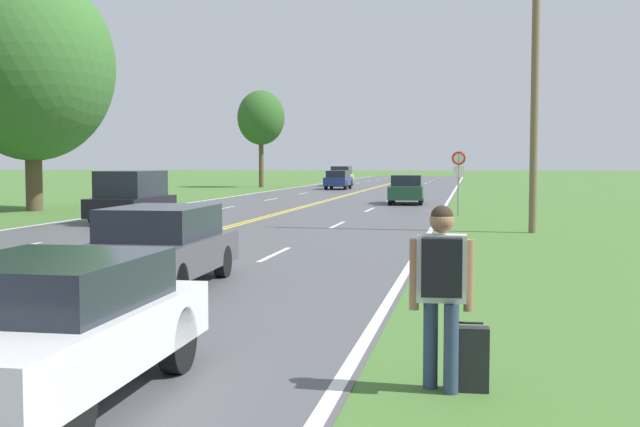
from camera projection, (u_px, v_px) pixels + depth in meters
hitchhiker_person at (441, 278)px, 7.64m from camera, size 0.61×0.44×1.80m
suitcase at (469, 359)px, 7.72m from camera, size 0.40×0.19×0.68m
traffic_sign at (459, 167)px, 32.99m from camera, size 0.60×0.10×2.66m
utility_pole_midground at (535, 66)px, 24.61m from camera, size 1.80×0.24×10.00m
tree_behind_sign at (31, 66)px, 35.56m from camera, size 7.32×7.32×10.67m
tree_mid_treeline at (261, 118)px, 68.68m from camera, size 4.05×4.05×8.31m
car_white_sedan_nearest at (45, 326)px, 7.35m from camera, size 1.95×3.93×1.33m
car_dark_grey_sedan_approaching at (159, 246)px, 14.12m from camera, size 1.94×4.31×1.42m
car_black_van_mid_near at (132, 196)px, 29.00m from camera, size 1.99×4.32×1.88m
car_dark_green_sedan_mid_far at (406, 189)px, 41.84m from camera, size 1.90×4.26×1.51m
car_dark_blue_suv_receding at (338, 179)px, 63.89m from camera, size 1.83×4.67×1.51m
car_champagne_van_distant at (342, 176)px, 72.32m from camera, size 1.95×4.45×1.79m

